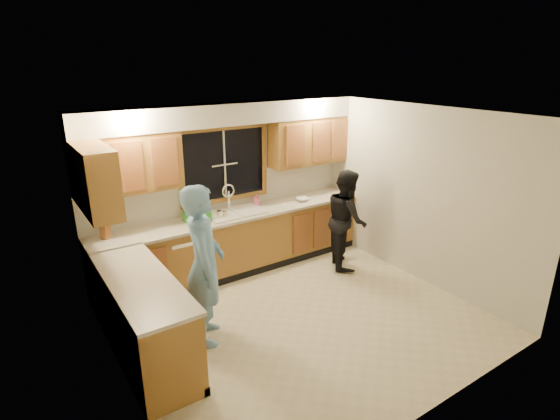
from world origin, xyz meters
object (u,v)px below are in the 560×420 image
at_px(sink, 235,217).
at_px(woman, 346,219).
at_px(dishwasher, 183,259).
at_px(bowl, 303,199).
at_px(dish_crate, 197,217).
at_px(soap_bottle, 256,199).
at_px(stove, 162,347).
at_px(knife_block, 106,231).
at_px(man, 204,265).

height_order(sink, woman, woman).
distance_m(dishwasher, bowl, 2.10).
bearing_deg(bowl, dish_crate, 177.71).
bearing_deg(bowl, soap_bottle, 160.90).
height_order(woman, dish_crate, woman).
height_order(stove, knife_block, knife_block).
relative_size(woman, soap_bottle, 8.94).
height_order(stove, man, man).
xyz_separation_m(stove, woman, (3.29, 1.05, 0.32)).
relative_size(dishwasher, stove, 0.91).
xyz_separation_m(stove, soap_bottle, (2.27, 1.99, 0.56)).
relative_size(man, dish_crate, 6.07).
distance_m(man, woman, 2.65).
bearing_deg(sink, man, -129.63).
distance_m(stove, knife_block, 1.99).
distance_m(dishwasher, dish_crate, 0.63).
xyz_separation_m(stove, bowl, (2.98, 1.75, 0.50)).
bearing_deg(stove, dishwasher, 62.31).
height_order(soap_bottle, bowl, soap_bottle).
relative_size(dishwasher, man, 0.44).
bearing_deg(woman, stove, 136.48).
height_order(man, woman, man).
bearing_deg(knife_block, dish_crate, -44.71).
bearing_deg(man, stove, 149.09).
bearing_deg(dish_crate, bowl, -2.29).
bearing_deg(dishwasher, bowl, -1.78).
bearing_deg(man, bowl, -37.62).
relative_size(dishwasher, knife_block, 4.17).
bearing_deg(dishwasher, knife_block, 174.23).
height_order(sink, dishwasher, sink).
height_order(sink, man, man).
distance_m(woman, knife_block, 3.42).
bearing_deg(sink, dish_crate, -179.40).
relative_size(stove, soap_bottle, 5.26).
xyz_separation_m(sink, stove, (-1.80, -1.82, -0.41)).
relative_size(sink, knife_block, 4.38).
bearing_deg(soap_bottle, knife_block, -177.78).
xyz_separation_m(dishwasher, knife_block, (-0.95, 0.10, 0.61)).
distance_m(knife_block, soap_bottle, 2.27).
bearing_deg(bowl, woman, -66.07).
bearing_deg(woman, dish_crate, 98.60).
height_order(dish_crate, soap_bottle, soap_bottle).
height_order(stove, soap_bottle, soap_bottle).
distance_m(sink, man, 1.72).
bearing_deg(dish_crate, dishwasher, -178.08).
distance_m(woman, soap_bottle, 1.42).
relative_size(man, bowl, 8.85).
relative_size(knife_block, dish_crate, 0.65).
relative_size(stove, woman, 0.59).
relative_size(dishwasher, bowl, 3.93).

